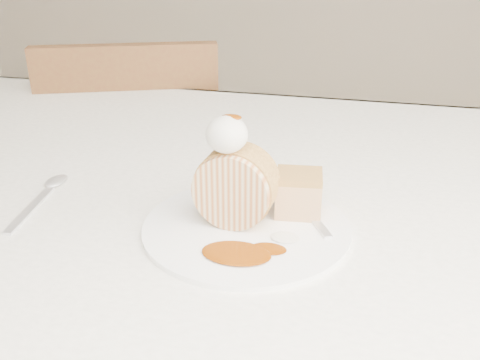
# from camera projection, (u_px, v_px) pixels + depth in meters

# --- Properties ---
(table) EXTENTS (1.40, 0.90, 0.75)m
(table) POSITION_uv_depth(u_px,v_px,m) (227.00, 238.00, 0.78)
(table) COLOR white
(table) RESTS_ON ground
(chair_far) EXTENTS (0.52, 0.52, 0.85)m
(chair_far) POSITION_uv_depth(u_px,v_px,m) (139.00, 179.00, 1.38)
(chair_far) COLOR brown
(chair_far) RESTS_ON ground
(plate) EXTENTS (0.27, 0.27, 0.01)m
(plate) POSITION_uv_depth(u_px,v_px,m) (246.00, 227.00, 0.62)
(plate) COLOR white
(plate) RESTS_ON table
(roulade_slice) EXTENTS (0.09, 0.05, 0.09)m
(roulade_slice) POSITION_uv_depth(u_px,v_px,m) (235.00, 187.00, 0.61)
(roulade_slice) COLOR beige
(roulade_slice) RESTS_ON plate
(cake_chunk) EXTENTS (0.06, 0.05, 0.04)m
(cake_chunk) POSITION_uv_depth(u_px,v_px,m) (298.00, 196.00, 0.64)
(cake_chunk) COLOR tan
(cake_chunk) RESTS_ON plate
(whipped_cream) EXTENTS (0.05, 0.05, 0.04)m
(whipped_cream) POSITION_uv_depth(u_px,v_px,m) (227.00, 134.00, 0.57)
(whipped_cream) COLOR silver
(whipped_cream) RESTS_ON roulade_slice
(caramel_drizzle) EXTENTS (0.02, 0.02, 0.01)m
(caramel_drizzle) POSITION_uv_depth(u_px,v_px,m) (231.00, 113.00, 0.57)
(caramel_drizzle) COLOR #702F04
(caramel_drizzle) RESTS_ON whipped_cream
(caramel_pool) EXTENTS (0.08, 0.06, 0.00)m
(caramel_pool) POSITION_uv_depth(u_px,v_px,m) (236.00, 253.00, 0.56)
(caramel_pool) COLOR #702F04
(caramel_pool) RESTS_ON plate
(fork) EXTENTS (0.08, 0.13, 0.00)m
(fork) POSITION_uv_depth(u_px,v_px,m) (311.00, 216.00, 0.63)
(fork) COLOR silver
(fork) RESTS_ON plate
(spoon) EXTENTS (0.04, 0.15, 0.00)m
(spoon) POSITION_uv_depth(u_px,v_px,m) (30.00, 209.00, 0.66)
(spoon) COLOR silver
(spoon) RESTS_ON table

